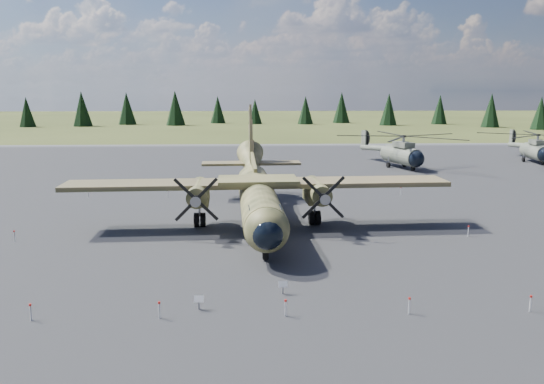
{
  "coord_description": "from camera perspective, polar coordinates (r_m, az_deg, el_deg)",
  "views": [
    {
      "loc": [
        0.33,
        -37.32,
        10.65
      ],
      "look_at": [
        2.02,
        2.0,
        3.12
      ],
      "focal_mm": 35.0,
      "sensor_mm": 36.0,
      "label": 1
    }
  ],
  "objects": [
    {
      "name": "ground",
      "position": [
        38.81,
        -2.86,
        -5.11
      ],
      "size": [
        500.0,
        500.0,
        0.0
      ],
      "primitive_type": "plane",
      "color": "#525927",
      "rests_on": "ground"
    },
    {
      "name": "info_placard_left",
      "position": [
        26.86,
        -7.86,
        -11.48
      ],
      "size": [
        0.49,
        0.24,
        0.75
      ],
      "rotation": [
        0.0,
        0.0,
        -0.08
      ],
      "color": "gray",
      "rests_on": "ground"
    },
    {
      "name": "barrier_fence",
      "position": [
        38.6,
        -3.55,
        -4.42
      ],
      "size": [
        33.12,
        29.62,
        0.85
      ],
      "color": "silver",
      "rests_on": "ground"
    },
    {
      "name": "apron",
      "position": [
        48.5,
        -2.79,
        -1.86
      ],
      "size": [
        120.0,
        120.0,
        0.04
      ],
      "primitive_type": "cube",
      "color": "#57585C",
      "rests_on": "ground"
    },
    {
      "name": "helicopter_near",
      "position": [
        75.79,
        13.76,
        4.96
      ],
      "size": [
        22.74,
        23.41,
        4.65
      ],
      "rotation": [
        0.0,
        0.0,
        0.29
      ],
      "color": "slate",
      "rests_on": "ground"
    },
    {
      "name": "info_placard_right",
      "position": [
        28.53,
        1.18,
        -10.02
      ],
      "size": [
        0.48,
        0.21,
        0.74
      ],
      "rotation": [
        0.0,
        0.0,
        0.03
      ],
      "color": "gray",
      "rests_on": "ground"
    },
    {
      "name": "transport_plane",
      "position": [
        42.63,
        -1.61,
        0.26
      ],
      "size": [
        29.85,
        27.13,
        9.85
      ],
      "rotation": [
        0.0,
        0.0,
        0.04
      ],
      "color": "#3D4022",
      "rests_on": "ground"
    },
    {
      "name": "helicopter_mid",
      "position": [
        88.59,
        26.55,
        4.8
      ],
      "size": [
        19.0,
        21.05,
        4.36
      ],
      "rotation": [
        0.0,
        0.0,
        -0.12
      ],
      "color": "slate",
      "rests_on": "ground"
    },
    {
      "name": "treeline",
      "position": [
        43.65,
        3.57,
        3.08
      ],
      "size": [
        294.64,
        292.37,
        10.99
      ],
      "color": "black",
      "rests_on": "ground"
    }
  ]
}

